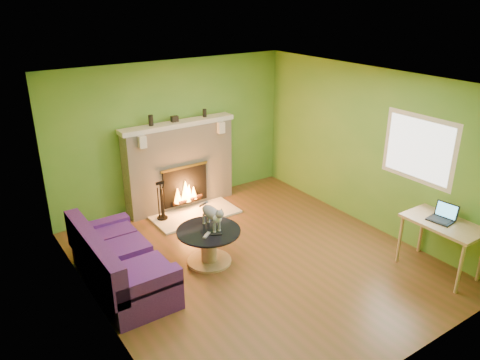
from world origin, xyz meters
The scene contains 22 objects.
floor centered at (0.00, 0.00, 0.00)m, with size 5.00×5.00×0.00m, color brown.
ceiling centered at (0.00, 0.00, 2.60)m, with size 5.00×5.00×0.00m, color white.
wall_back centered at (0.00, 2.50, 1.30)m, with size 5.00×5.00×0.00m, color #48862C.
wall_front centered at (0.00, -2.50, 1.30)m, with size 5.00×5.00×0.00m, color #48862C.
wall_left centered at (-2.25, 0.00, 1.30)m, with size 5.00×5.00×0.00m, color #48862C.
wall_right centered at (2.25, 0.00, 1.30)m, with size 5.00×5.00×0.00m, color #48862C.
window_frame centered at (2.24, -0.90, 1.55)m, with size 1.20×1.20×0.00m, color silver.
window_pane centered at (2.23, -0.90, 1.55)m, with size 1.06×1.06×0.00m, color white.
fireplace centered at (0.00, 2.32, 0.77)m, with size 2.10×0.46×1.58m.
hearth centered at (0.00, 1.80, 0.01)m, with size 1.50×0.75×0.03m, color beige.
mantel centered at (0.00, 2.30, 1.54)m, with size 2.10×0.28×0.08m, color beige.
sofa centered at (-1.86, 0.53, 0.32)m, with size 0.87×1.86×0.84m.
coffee_table centered at (-0.58, 0.35, 0.30)m, with size 0.92×0.92×0.52m.
desk centered at (1.95, -1.64, 0.67)m, with size 0.60×1.04×0.77m.
cat centered at (-0.50, 0.40, 0.71)m, with size 0.23×0.62×0.39m, color slate, non-canonical shape.
remote_silver centered at (-0.68, 0.23, 0.53)m, with size 0.17×0.04×0.02m, color gray.
remote_black centered at (-0.56, 0.17, 0.53)m, with size 0.16×0.04×0.02m, color black.
laptop centered at (1.93, -1.59, 0.89)m, with size 0.28×0.32×0.24m, color black, non-canonical shape.
fire_tools centered at (-0.56, 1.95, 0.37)m, with size 0.18×0.18×0.69m, color black, non-canonical shape.
mantel_vase_left centered at (-0.48, 2.33, 1.67)m, with size 0.08×0.08×0.18m, color black.
mantel_vase_right centered at (0.55, 2.33, 1.65)m, with size 0.07×0.07×0.14m, color black.
mantel_box centered at (-0.05, 2.33, 1.63)m, with size 0.12×0.08×0.10m, color black.
Camera 1 is at (-3.51, -4.74, 3.69)m, focal length 35.00 mm.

